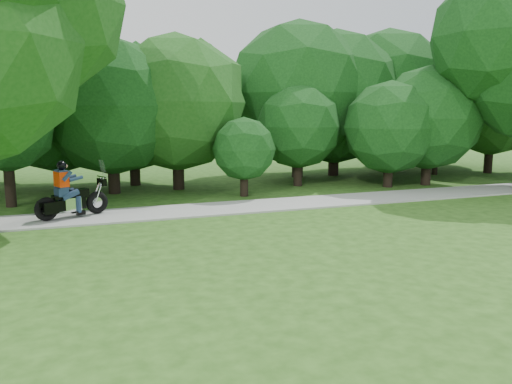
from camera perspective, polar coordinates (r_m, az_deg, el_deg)
ground at (r=11.86m, az=23.01°, el=-7.82°), size 100.00×100.00×0.00m
walkway at (r=18.32m, az=5.72°, el=-1.20°), size 60.00×2.20×0.06m
tree_line at (r=24.10m, az=-0.94°, el=10.17°), size 39.80×12.24×7.80m
touring_motorcycle at (r=16.43m, az=-20.74°, el=-0.55°), size 2.24×1.36×1.79m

